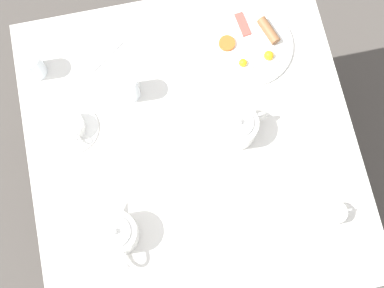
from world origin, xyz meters
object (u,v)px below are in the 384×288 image
object	(u,v)px
teapot_far	(238,127)
fork_by_plate	(177,84)
creamer_jug	(335,213)
knife_by_plate	(262,245)
teacup_with_saucer_left	(71,127)
spoon_for_tea	(106,56)
breakfast_plate	(251,45)
teapot_near	(117,234)
water_glass_short	(32,65)
water_glass_tall	(128,87)

from	to	relation	value
teapot_far	fork_by_plate	size ratio (longest dim) A/B	1.16
creamer_jug	knife_by_plate	bearing A→B (deg)	-169.16
fork_by_plate	creamer_jug	bearing A→B (deg)	-53.33
teacup_with_saucer_left	knife_by_plate	bearing A→B (deg)	-43.39
fork_by_plate	spoon_for_tea	size ratio (longest dim) A/B	1.30
teapot_far	teacup_with_saucer_left	size ratio (longest dim) A/B	1.29
teapot_far	breakfast_plate	bearing A→B (deg)	-125.79
teacup_with_saucer_left	teapot_far	bearing A→B (deg)	-12.81
creamer_jug	breakfast_plate	bearing A→B (deg)	101.15
fork_by_plate	spoon_for_tea	bearing A→B (deg)	145.47
teapot_near	teacup_with_saucer_left	xyz separation A→B (m)	(-0.08, 0.34, -0.03)
teacup_with_saucer_left	breakfast_plate	bearing A→B (deg)	14.73
breakfast_plate	knife_by_plate	size ratio (longest dim) A/B	1.26
teacup_with_saucer_left	knife_by_plate	world-z (taller)	teacup_with_saucer_left
breakfast_plate	spoon_for_tea	distance (m)	0.45
teapot_far	water_glass_short	distance (m)	0.64
teapot_near	teapot_far	size ratio (longest dim) A/B	1.01
teapot_far	teacup_with_saucer_left	xyz separation A→B (m)	(-0.47, 0.11, -0.03)
breakfast_plate	teapot_far	distance (m)	0.28
teacup_with_saucer_left	water_glass_tall	world-z (taller)	water_glass_tall
fork_by_plate	knife_by_plate	xyz separation A→B (m)	(0.14, -0.52, 0.00)
knife_by_plate	breakfast_plate	bearing A→B (deg)	79.68
teacup_with_saucer_left	creamer_jug	distance (m)	0.80
teapot_near	creamer_jug	distance (m)	0.61
teapot_far	creamer_jug	size ratio (longest dim) A/B	2.45
creamer_jug	spoon_for_tea	distance (m)	0.83
fork_by_plate	water_glass_short	bearing A→B (deg)	162.69
teapot_near	creamer_jug	world-z (taller)	teapot_near
breakfast_plate	fork_by_plate	size ratio (longest dim) A/B	1.57
creamer_jug	spoon_for_tea	bearing A→B (deg)	132.00
creamer_jug	spoon_for_tea	world-z (taller)	creamer_jug
knife_by_plate	water_glass_tall	bearing A→B (deg)	118.68
breakfast_plate	spoon_for_tea	size ratio (longest dim) A/B	2.03
teapot_near	creamer_jug	bearing A→B (deg)	-104.18
teacup_with_saucer_left	creamer_jug	bearing A→B (deg)	-30.33
water_glass_short	spoon_for_tea	bearing A→B (deg)	1.64
breakfast_plate	fork_by_plate	xyz separation A→B (m)	(-0.25, -0.08, -0.01)
teapot_near	spoon_for_tea	xyz separation A→B (m)	(0.05, 0.55, -0.05)
fork_by_plate	knife_by_plate	world-z (taller)	same
teapot_far	water_glass_tall	size ratio (longest dim) A/B	1.72
breakfast_plate	water_glass_tall	world-z (taller)	water_glass_tall
creamer_jug	water_glass_short	bearing A→B (deg)	141.72
spoon_for_tea	teapot_near	bearing A→B (deg)	-95.54
teapot_near	teapot_far	distance (m)	0.45
teacup_with_saucer_left	water_glass_tall	size ratio (longest dim) A/B	1.34
spoon_for_tea	teapot_far	bearing A→B (deg)	-43.30
fork_by_plate	spoon_for_tea	xyz separation A→B (m)	(-0.20, 0.14, 0.00)
breakfast_plate	knife_by_plate	bearing A→B (deg)	-100.32
teacup_with_saucer_left	knife_by_plate	size ratio (longest dim) A/B	0.73
fork_by_plate	teapot_far	bearing A→B (deg)	-52.33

